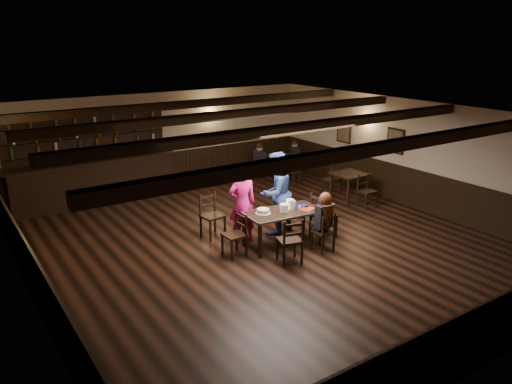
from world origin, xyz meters
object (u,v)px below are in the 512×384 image
man_blue (276,193)px  bar_counter (93,175)px  chair_near_left (291,238)px  cake (263,211)px  woman_pink (242,204)px  chair_near_right (326,230)px  dining_table (283,215)px

man_blue → bar_counter: bearing=-72.3°
bar_counter → chair_near_left: bearing=-71.0°
cake → bar_counter: size_ratio=0.07×
woman_pink → chair_near_right: bearing=137.8°
cake → chair_near_left: bearing=-89.1°
woman_pink → bar_counter: size_ratio=0.39×
dining_table → cake: (-0.42, 0.12, 0.12)m
chair_near_left → chair_near_right: bearing=4.6°
woman_pink → cake: bearing=117.0°
chair_near_left → man_blue: (0.70, 1.48, 0.37)m
dining_table → chair_near_right: bearing=-54.6°
dining_table → bar_counter: bearing=115.6°
cake → dining_table: bearing=-15.8°
dining_table → bar_counter: bar_counter is taller
chair_near_right → cake: size_ratio=2.64×
woman_pink → cake: 0.55m
chair_near_right → cake: cake is taller
chair_near_left → cake: bearing=90.9°
chair_near_right → woman_pink: (-1.11, 1.37, 0.36)m
man_blue → cake: size_ratio=5.91×
chair_near_left → bar_counter: size_ratio=0.21×
man_blue → cake: (-0.71, -0.56, -0.12)m
chair_near_left → dining_table: bearing=63.3°
chair_near_left → cake: size_ratio=2.98×
cake → bar_counter: 5.28m
chair_near_left → bar_counter: 6.16m
chair_near_left → woman_pink: woman_pink is taller
man_blue → woman_pink: bearing=-11.7°
woman_pink → man_blue: 0.89m
man_blue → dining_table: bearing=52.5°
chair_near_left → bar_counter: bearing=109.0°
dining_table → woman_pink: 0.88m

